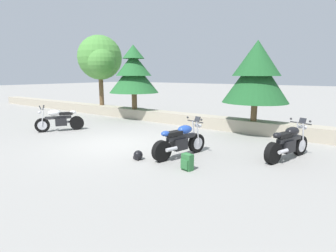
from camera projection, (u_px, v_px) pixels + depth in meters
name	position (u px, v px, depth m)	size (l,w,h in m)	color
ground_plane	(115.00, 144.00, 9.86)	(120.00, 120.00, 0.00)	gray
stone_wall	(185.00, 119.00, 13.64)	(36.00, 0.80, 0.55)	#A89E89
motorcycle_white_near_left	(59.00, 120.00, 12.03)	(1.22, 1.85, 1.18)	black
motorcycle_blue_centre	(181.00, 141.00, 8.27)	(0.82, 2.04, 1.18)	black
motorcycle_black_far_right	(288.00, 143.00, 8.02)	(0.93, 2.01, 1.18)	black
rider_backpack	(187.00, 161.00, 7.13)	(0.33, 0.30, 0.47)	#2D6B38
rider_helmet	(138.00, 155.00, 8.02)	(0.28, 0.28, 0.28)	black
leafy_tree_far_left	(100.00, 59.00, 16.68)	(2.86, 2.72, 4.33)	brown
pine_tree_mid_left	(134.00, 73.00, 14.98)	(2.75, 2.75, 3.54)	brown
pine_tree_mid_right	(256.00, 73.00, 11.06)	(2.70, 2.70, 3.31)	brown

